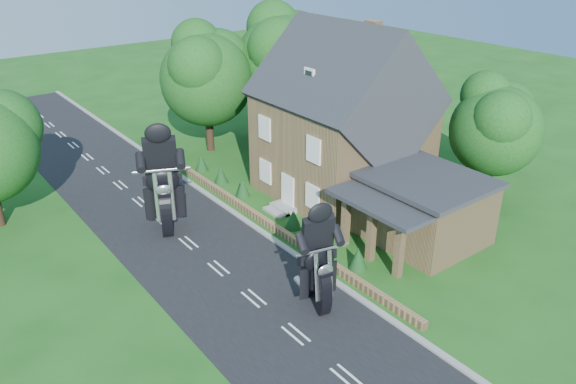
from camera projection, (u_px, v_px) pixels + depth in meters
ground at (254, 299)px, 24.58m from camera, size 120.00×120.00×0.00m
road at (254, 298)px, 24.58m from camera, size 7.00×80.00×0.02m
kerb at (317, 270)px, 26.55m from camera, size 0.30×80.00×0.12m
garden_wall at (268, 223)px, 30.45m from camera, size 0.30×22.00×0.40m
house at (343, 124)px, 32.79m from camera, size 9.54×8.64×10.24m
annex at (422, 208)px, 28.65m from camera, size 7.05×5.94×3.44m
tree_annex_side at (499, 121)px, 32.03m from camera, size 5.64×5.20×7.48m
tree_house_right at (385, 84)px, 37.68m from camera, size 6.51×6.00×8.40m
tree_behind_house at (288, 55)px, 41.30m from camera, size 7.81×7.20×10.08m
tree_behind_left at (211, 71)px, 38.92m from camera, size 6.94×6.40×9.16m
shrub_a at (358, 258)px, 26.53m from camera, size 0.90×0.90×1.10m
shrub_b at (324, 237)px, 28.33m from camera, size 0.90×0.90×1.10m
shrub_c at (293, 219)px, 30.12m from camera, size 0.90×0.90×1.10m
shrub_d at (242, 188)px, 33.72m from camera, size 0.90×0.90×1.10m
shrub_e at (221, 175)px, 35.52m from camera, size 0.90×0.90×1.10m
shrub_f at (201, 163)px, 37.32m from camera, size 0.90×0.90×1.10m
motorcycle_lead at (316, 291)px, 23.80m from camera, size 0.76×1.66×1.50m
motorcycle_follow at (166, 214)px, 29.84m from camera, size 1.23×1.98×1.81m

